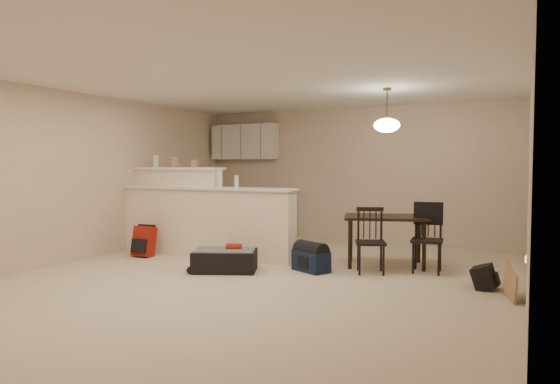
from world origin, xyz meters
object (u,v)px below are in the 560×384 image
Objects in this scene: dining_table at (386,222)px; pendant_lamp at (387,125)px; red_backpack at (144,241)px; black_daypack at (484,277)px; navy_duffel at (311,261)px; dining_chair_far at (427,239)px; suitcase at (225,261)px; dining_chair_near at (371,241)px.

dining_table is 2.12× the size of pendant_lamp.
red_backpack is 1.55× the size of black_daypack.
dining_table is 4.33× the size of black_daypack.
pendant_lamp is at bearing 71.88° from navy_duffel.
dining_chair_far reaches higher than suitcase.
navy_duffel is (-0.80, -0.81, -0.49)m from dining_table.
suitcase is at bearing -144.40° from pendant_lamp.
red_backpack is (-4.17, -0.76, -0.22)m from dining_chair_far.
dining_table is at bearing 71.88° from navy_duffel.
dining_chair_near reaches higher than red_backpack.
dining_chair_far is 1.56m from navy_duffel.
suitcase is 1.16m from navy_duffel.
dining_table is 1.58× the size of suitcase.
suitcase is (-1.84, -1.32, -0.48)m from dining_table.
dining_chair_near is (-0.05, -0.57, -1.56)m from pendant_lamp.
suitcase is (-1.84, -1.32, -1.85)m from pendant_lamp.
red_backpack reaches higher than navy_duffel.
dining_chair_far is at bearing 5.61° from red_backpack.
pendant_lamp is at bearing 12.14° from suitcase.
red_backpack is at bearing 177.69° from dining_table.
navy_duffel is (-0.80, -0.81, -1.85)m from pendant_lamp.
dining_table is 3.71m from red_backpack.
pendant_lamp is 2.92m from suitcase.
dining_chair_near is 1.84× the size of red_backpack.
dining_chair_far reaches higher than red_backpack.
suitcase is at bearing -160.79° from dining_chair_far.
dining_chair_near is 0.84m from navy_duffel.
pendant_lamp is 0.68× the size of dining_chair_far.
suitcase is 1.77× the size of red_backpack.
navy_duffel is at bearing -134.40° from pendant_lamp.
red_backpack is at bearing -175.04° from dining_chair_far.
dining_chair_near is at bearing -0.95° from suitcase.
pendant_lamp is 1.32× the size of red_backpack.
suitcase is at bearing -16.44° from red_backpack.
navy_duffel is (1.04, 0.50, -0.00)m from suitcase.
dining_chair_near is 1.04× the size of suitcase.
dining_chair_far is at bearing -18.31° from pendant_lamp.
red_backpack is 0.93× the size of navy_duffel.
dining_chair_far is at bearing -35.65° from dining_table.
navy_duffel is 2.16m from black_daypack.
dining_table reaches higher than black_daypack.
dining_chair_near is (-0.05, -0.57, -0.19)m from dining_table.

